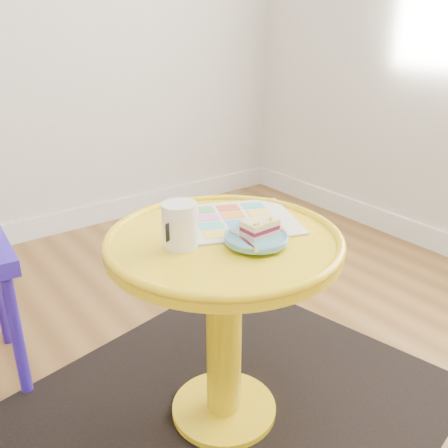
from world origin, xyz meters
TOP-DOWN VIEW (x-y plane):
  - rug at (0.44, 0.34)m, footprint 1.49×1.34m
  - side_table at (0.44, 0.34)m, footprint 0.62×0.62m
  - newspaper at (0.54, 0.42)m, footprint 0.42×0.39m
  - mug at (0.32, 0.37)m, footprint 0.12×0.09m
  - plate at (0.48, 0.26)m, footprint 0.16×0.16m
  - cake_slice at (0.50, 0.27)m, footprint 0.09×0.06m
  - fork at (0.44, 0.27)m, footprint 0.05×0.14m

SIDE VIEW (x-z plane):
  - rug at x=0.44m, z-range 0.00..0.01m
  - side_table at x=0.44m, z-range 0.13..0.72m
  - newspaper at x=0.54m, z-range 0.59..0.60m
  - plate at x=0.48m, z-range 0.60..0.62m
  - fork at x=0.44m, z-range 0.62..0.62m
  - cake_slice at x=0.50m, z-range 0.62..0.66m
  - mug at x=0.32m, z-range 0.60..0.71m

